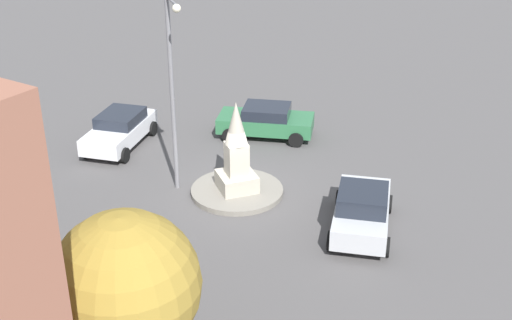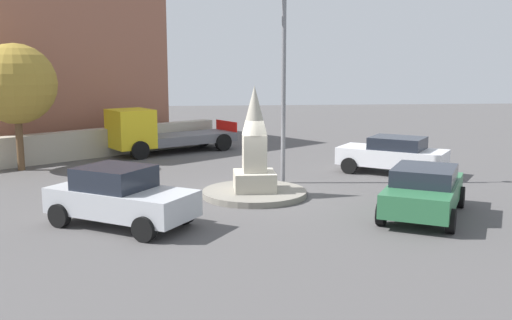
# 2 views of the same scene
# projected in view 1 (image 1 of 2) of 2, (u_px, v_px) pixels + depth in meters

# --- Properties ---
(ground_plane) EXTENTS (80.00, 80.00, 0.00)m
(ground_plane) POSITION_uv_depth(u_px,v_px,m) (237.00, 193.00, 24.57)
(ground_plane) COLOR #4F4C4C
(traffic_island) EXTENTS (3.42, 3.42, 0.20)m
(traffic_island) POSITION_uv_depth(u_px,v_px,m) (237.00, 191.00, 24.53)
(traffic_island) COLOR gray
(traffic_island) RESTS_ON ground
(monument) EXTENTS (1.33, 1.33, 3.42)m
(monument) POSITION_uv_depth(u_px,v_px,m) (237.00, 154.00, 23.88)
(monument) COLOR #B2AA99
(monument) RESTS_ON traffic_island
(streetlamp) EXTENTS (2.99, 0.28, 7.54)m
(streetlamp) POSITION_uv_depth(u_px,v_px,m) (171.00, 72.00, 23.01)
(streetlamp) COLOR slate
(streetlamp) RESTS_ON ground
(car_silver_parked_right) EXTENTS (4.30, 3.59, 1.60)m
(car_silver_parked_right) POSITION_uv_depth(u_px,v_px,m) (362.00, 210.00, 21.88)
(car_silver_parked_right) COLOR #B7BABF
(car_silver_parked_right) RESTS_ON ground
(car_green_parked_left) EXTENTS (3.59, 4.47, 1.43)m
(car_green_parked_left) POSITION_uv_depth(u_px,v_px,m) (266.00, 121.00, 29.01)
(car_green_parked_left) COLOR #2D6B42
(car_green_parked_left) RESTS_ON ground
(car_white_far_side) EXTENTS (4.35, 3.78, 1.46)m
(car_white_far_side) POSITION_uv_depth(u_px,v_px,m) (120.00, 129.00, 28.11)
(car_white_far_side) COLOR silver
(car_white_far_side) RESTS_ON ground
(tree_near_wall) EXTENTS (3.20, 3.20, 5.09)m
(tree_near_wall) POSITION_uv_depth(u_px,v_px,m) (125.00, 285.00, 13.73)
(tree_near_wall) COLOR brown
(tree_near_wall) RESTS_ON ground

